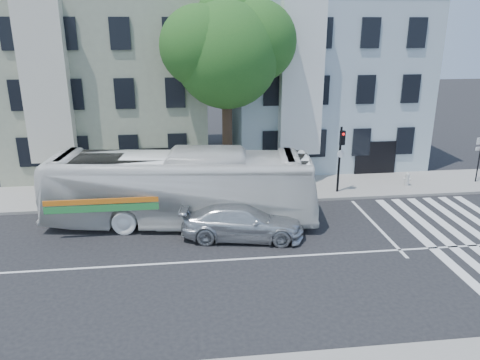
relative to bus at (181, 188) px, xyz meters
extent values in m
plane|color=black|center=(2.64, -4.03, -1.77)|extent=(120.00, 120.00, 0.00)
cube|color=gray|center=(2.64, 3.97, -1.69)|extent=(80.00, 4.00, 0.15)
cube|color=gray|center=(-4.36, 10.97, 3.73)|extent=(12.00, 10.00, 11.00)
cube|color=#A3B7C2|center=(9.64, 10.97, 3.73)|extent=(12.00, 10.00, 11.00)
cylinder|color=#2D2116|center=(2.64, 4.47, 0.83)|extent=(0.56, 0.56, 5.20)
sphere|color=#174919|center=(2.64, 4.47, 5.73)|extent=(5.60, 5.60, 5.60)
sphere|color=#174919|center=(4.24, 4.87, 6.43)|extent=(4.40, 4.40, 4.40)
sphere|color=#174919|center=(1.24, 4.17, 6.23)|extent=(4.20, 4.20, 4.20)
sphere|color=#174919|center=(2.94, 5.67, 7.43)|extent=(3.80, 3.80, 3.80)
sphere|color=#174919|center=(2.04, 5.07, 4.73)|extent=(3.40, 3.40, 3.40)
imported|color=silver|center=(0.00, 0.00, 0.00)|extent=(4.52, 12.97, 3.54)
imported|color=silver|center=(2.69, -1.96, -0.98)|extent=(3.09, 5.71, 1.57)
cylinder|color=black|center=(8.67, 2.96, 0.15)|extent=(0.13, 0.13, 3.84)
cube|color=black|center=(8.67, 2.71, 1.52)|extent=(0.29, 0.24, 0.78)
sphere|color=red|center=(8.67, 2.58, 1.75)|extent=(0.15, 0.15, 0.15)
cylinder|color=white|center=(8.67, 2.81, 0.61)|extent=(0.40, 0.10, 0.40)
cylinder|color=#B7B7B2|center=(13.01, 3.47, -1.31)|extent=(0.25, 0.25, 0.62)
sphere|color=#B7B7B2|center=(13.01, 3.47, -0.97)|extent=(0.23, 0.23, 0.23)
cylinder|color=#B7B7B2|center=(13.01, 3.47, -1.23)|extent=(0.44, 0.30, 0.14)
cylinder|color=black|center=(17.42, 3.64, -0.19)|extent=(0.08, 0.08, 2.86)
cube|color=white|center=(17.42, 3.74, 0.38)|extent=(0.52, 0.06, 0.21)
camera|label=1|loc=(0.27, -20.90, 7.35)|focal=35.00mm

